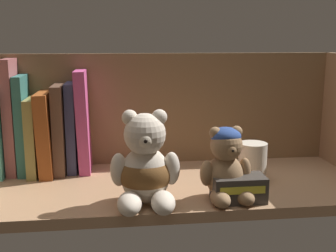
# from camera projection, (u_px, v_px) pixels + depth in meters

# --- Properties ---
(shelf_board) EXTENTS (0.82, 0.30, 0.02)m
(shelf_board) POSITION_uv_depth(u_px,v_px,m) (159.00, 188.00, 0.85)
(shelf_board) COLOR #A87F5B
(shelf_board) RESTS_ON ground
(shelf_back_panel) EXTENTS (0.84, 0.01, 0.27)m
(shelf_back_panel) POSITION_uv_depth(u_px,v_px,m) (152.00, 113.00, 0.98)
(shelf_back_panel) COLOR olive
(shelf_back_panel) RESTS_ON ground
(book_2) EXTENTS (0.02, 0.13, 0.18)m
(book_2) POSITION_uv_depth(u_px,v_px,m) (2.00, 131.00, 0.91)
(book_2) COLOR #59CCBE
(book_2) RESTS_ON shelf_board
(book_3) EXTENTS (0.02, 0.10, 0.24)m
(book_3) POSITION_uv_depth(u_px,v_px,m) (12.00, 117.00, 0.90)
(book_3) COLOR #A15858
(book_3) RESTS_ON shelf_board
(book_4) EXTENTS (0.02, 0.11, 0.21)m
(book_4) POSITION_uv_depth(u_px,v_px,m) (24.00, 124.00, 0.91)
(book_4) COLOR #2F6760
(book_4) RESTS_ON shelf_board
(book_5) EXTENTS (0.02, 0.14, 0.16)m
(book_5) POSITION_uv_depth(u_px,v_px,m) (35.00, 135.00, 0.92)
(book_5) COLOR olive
(book_5) RESTS_ON shelf_board
(book_6) EXTENTS (0.03, 0.15, 0.17)m
(book_6) POSITION_uv_depth(u_px,v_px,m) (48.00, 132.00, 0.92)
(book_6) COLOR #94481D
(book_6) RESTS_ON shelf_board
(book_7) EXTENTS (0.02, 0.12, 0.19)m
(book_7) POSITION_uv_depth(u_px,v_px,m) (61.00, 128.00, 0.92)
(book_7) COLOR brown
(book_7) RESTS_ON shelf_board
(book_8) EXTENTS (0.02, 0.09, 0.19)m
(book_8) POSITION_uv_depth(u_px,v_px,m) (72.00, 127.00, 0.92)
(book_8) COLOR #3B3C61
(book_8) RESTS_ON shelf_board
(book_9) EXTENTS (0.03, 0.10, 0.22)m
(book_9) POSITION_uv_depth(u_px,v_px,m) (83.00, 121.00, 0.92)
(book_9) COLOR #C64884
(book_9) RESTS_ON shelf_board
(teddy_bear_larger) EXTENTS (0.12, 0.13, 0.17)m
(teddy_bear_larger) POSITION_uv_depth(u_px,v_px,m) (145.00, 168.00, 0.74)
(teddy_bear_larger) COLOR beige
(teddy_bear_larger) RESTS_ON shelf_board
(teddy_bear_smaller) EXTENTS (0.10, 0.10, 0.13)m
(teddy_bear_smaller) POSITION_uv_depth(u_px,v_px,m) (226.00, 165.00, 0.76)
(teddy_bear_smaller) COLOR #93704C
(teddy_bear_smaller) RESTS_ON shelf_board
(pillar_candle) EXTENTS (0.06, 0.06, 0.08)m
(pillar_candle) POSITION_uv_depth(u_px,v_px,m) (252.00, 161.00, 0.87)
(pillar_candle) COLOR silver
(pillar_candle) RESTS_ON shelf_board
(small_product_box) EXTENTS (0.09, 0.05, 0.05)m
(small_product_box) POSITION_uv_depth(u_px,v_px,m) (238.00, 188.00, 0.76)
(small_product_box) COLOR #38332D
(small_product_box) RESTS_ON shelf_board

